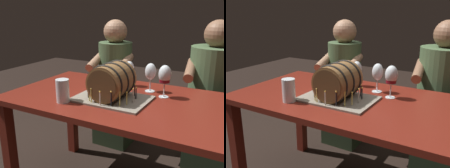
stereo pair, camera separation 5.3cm
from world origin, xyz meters
The scene contains 8 objects.
dining_table centered at (0.00, 0.00, 0.64)m, with size 1.50×0.82×0.74m.
barrel_cake centered at (-0.05, -0.07, 0.85)m, with size 0.45×0.32×0.23m.
wine_glass_amber centered at (-0.09, 0.26, 0.86)m, with size 0.07×0.07×0.18m.
wine_glass_empty centered at (0.09, 0.20, 0.88)m, with size 0.07×0.07×0.19m.
wine_glass_red centered at (0.21, 0.13, 0.88)m, with size 0.08×0.08×0.21m.
beer_pint centered at (-0.29, -0.24, 0.81)m, with size 0.08×0.08×0.14m.
person_seated_left centered at (-0.43, 0.70, 0.54)m, with size 0.39×0.48×1.19m.
person_seated_right centered at (0.43, 0.70, 0.58)m, with size 0.45×0.52×1.21m.
Camera 1 is at (0.66, -1.38, 1.28)m, focal length 41.47 mm.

